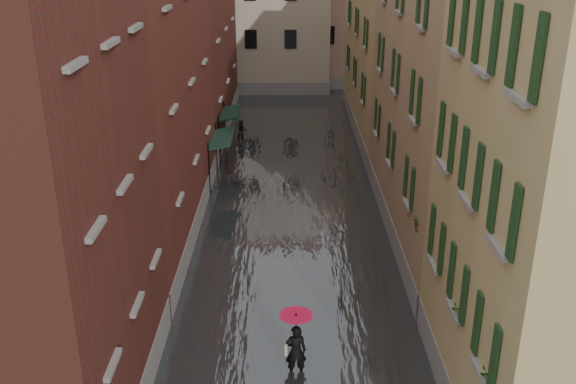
{
  "coord_description": "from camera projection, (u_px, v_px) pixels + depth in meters",
  "views": [
    {
      "loc": [
        -0.19,
        -15.69,
        11.93
      ],
      "look_at": [
        -0.19,
        6.38,
        3.0
      ],
      "focal_mm": 40.0,
      "sensor_mm": 36.0,
      "label": 1
    }
  ],
  "objects": [
    {
      "name": "ground",
      "position": [
        294.0,
        366.0,
        19.02
      ],
      "size": [
        120.0,
        120.0,
        0.0
      ],
      "primitive_type": "plane",
      "color": "#565659",
      "rests_on": "ground"
    },
    {
      "name": "floodwater",
      "position": [
        292.0,
        196.0,
        31.03
      ],
      "size": [
        10.0,
        60.0,
        0.2
      ],
      "primitive_type": "cube",
      "color": "#43464A",
      "rests_on": "ground"
    },
    {
      "name": "building_left_mid",
      "position": [
        114.0,
        90.0,
        25.02
      ],
      "size": [
        6.0,
        14.0,
        12.5
      ],
      "primitive_type": "cube",
      "color": "maroon",
      "rests_on": "ground"
    },
    {
      "name": "building_left_far",
      "position": [
        175.0,
        21.0,
        38.64
      ],
      "size": [
        6.0,
        16.0,
        14.0
      ],
      "primitive_type": "cube",
      "color": "brown",
      "rests_on": "ground"
    },
    {
      "name": "building_right_mid",
      "position": [
        473.0,
        83.0,
        24.92
      ],
      "size": [
        6.0,
        14.0,
        13.0
      ],
      "primitive_type": "cube",
      "color": "#987E5C",
      "rests_on": "ground"
    },
    {
      "name": "building_right_far",
      "position": [
        406.0,
        42.0,
        39.11
      ],
      "size": [
        6.0,
        16.0,
        11.5
      ],
      "primitive_type": "cube",
      "color": "#A18E53",
      "rests_on": "ground"
    },
    {
      "name": "building_end_cream",
      "position": [
        253.0,
        5.0,
        51.81
      ],
      "size": [
        12.0,
        9.0,
        13.0
      ],
      "primitive_type": "cube",
      "color": "#B5AD90",
      "rests_on": "ground"
    },
    {
      "name": "building_end_pink",
      "position": [
        362.0,
        9.0,
        53.85
      ],
      "size": [
        10.0,
        9.0,
        12.0
      ],
      "primitive_type": "cube",
      "color": "tan",
      "rests_on": "ground"
    },
    {
      "name": "awning_near",
      "position": [
        222.0,
        139.0,
        31.69
      ],
      "size": [
        1.09,
        3.39,
        2.8
      ],
      "color": "#163225",
      "rests_on": "ground"
    },
    {
      "name": "awning_far",
      "position": [
        230.0,
        114.0,
        36.09
      ],
      "size": [
        1.09,
        3.2,
        2.8
      ],
      "color": "#163225",
      "rests_on": "ground"
    },
    {
      "name": "window_planters",
      "position": [
        454.0,
        283.0,
        16.59
      ],
      "size": [
        0.59,
        8.66,
        0.84
      ],
      "color": "brown",
      "rests_on": "ground"
    },
    {
      "name": "pedestrian_main",
      "position": [
        296.0,
        339.0,
        18.14
      ],
      "size": [
        0.97,
        0.97,
        2.06
      ],
      "color": "black",
      "rests_on": "ground"
    },
    {
      "name": "pedestrian_far",
      "position": [
        242.0,
        132.0,
        38.97
      ],
      "size": [
        0.8,
        0.68,
        1.45
      ],
      "primitive_type": "imported",
      "rotation": [
        0.0,
        0.0,
        0.21
      ],
      "color": "black",
      "rests_on": "ground"
    }
  ]
}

